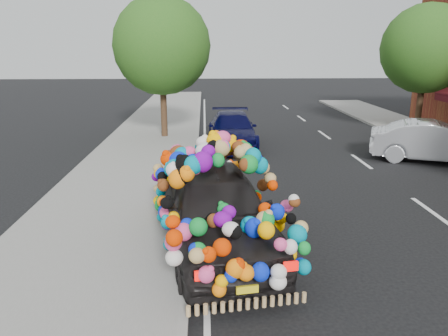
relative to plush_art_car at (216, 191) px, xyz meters
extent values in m
plane|color=black|center=(1.80, 1.75, -1.20)|extent=(100.00, 100.00, 0.00)
cube|color=gray|center=(-2.50, 1.75, -1.14)|extent=(4.00, 60.00, 0.12)
cube|color=gray|center=(-0.55, 1.75, -1.13)|extent=(0.15, 60.00, 0.13)
cylinder|color=#332114|center=(-2.00, 11.25, 0.17)|extent=(0.28, 0.28, 2.73)
sphere|color=#1D5616|center=(-2.00, 11.25, 2.83)|extent=(4.20, 4.20, 4.20)
cylinder|color=#332114|center=(9.80, 11.75, 0.12)|extent=(0.28, 0.28, 2.64)
sphere|color=#1D5616|center=(9.80, 11.75, 2.70)|extent=(4.00, 4.00, 4.00)
imported|color=black|center=(0.00, 0.00, -0.36)|extent=(2.73, 5.15, 1.67)
cube|color=red|center=(-0.26, -2.54, -0.42)|extent=(0.23, 0.09, 0.14)
cube|color=red|center=(1.06, -2.32, -0.42)|extent=(0.23, 0.09, 0.14)
cube|color=yellow|center=(0.40, -2.44, -0.72)|extent=(0.34, 0.09, 0.12)
imported|color=#050632|center=(0.92, 9.50, -0.51)|extent=(2.01, 4.76, 1.37)
imported|color=silver|center=(7.94, 6.61, -0.48)|extent=(4.63, 3.02, 1.44)
camera|label=1|loc=(-0.20, -8.15, 2.72)|focal=35.00mm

